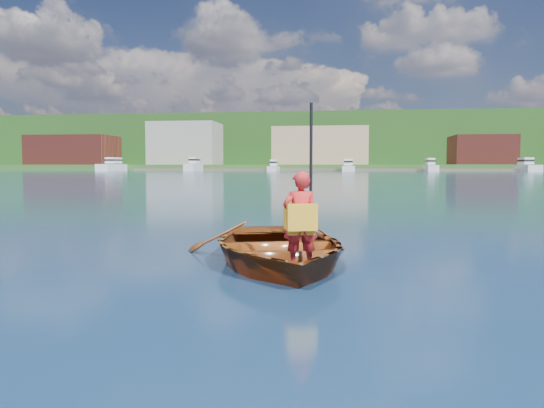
{
  "coord_description": "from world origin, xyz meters",
  "views": [
    {
      "loc": [
        2.18,
        -7.76,
        1.26
      ],
      "look_at": [
        1.27,
        -0.91,
        0.78
      ],
      "focal_mm": 35.0,
      "sensor_mm": 36.0,
      "label": 1
    }
  ],
  "objects_px": {
    "marina_yachts": "(329,167)",
    "rowboat": "(277,247)",
    "dock": "(325,170)",
    "child_paddler": "(301,219)"
  },
  "relations": [
    {
      "from": "rowboat",
      "to": "marina_yachts",
      "type": "bearing_deg",
      "value": 91.21
    },
    {
      "from": "rowboat",
      "to": "dock",
      "type": "xyz_separation_m",
      "value": [
        -4.3,
        148.91,
        0.19
      ]
    },
    {
      "from": "child_paddler",
      "to": "marina_yachts",
      "type": "height_order",
      "value": "marina_yachts"
    },
    {
      "from": "marina_yachts",
      "to": "rowboat",
      "type": "bearing_deg",
      "value": -88.79
    },
    {
      "from": "dock",
      "to": "rowboat",
      "type": "bearing_deg",
      "value": -88.35
    },
    {
      "from": "rowboat",
      "to": "marina_yachts",
      "type": "distance_m",
      "value": 144.27
    },
    {
      "from": "child_paddler",
      "to": "dock",
      "type": "xyz_separation_m",
      "value": [
        -4.67,
        149.74,
        -0.27
      ]
    },
    {
      "from": "rowboat",
      "to": "child_paddler",
      "type": "distance_m",
      "value": 1.02
    },
    {
      "from": "dock",
      "to": "marina_yachts",
      "type": "xyz_separation_m",
      "value": [
        1.25,
        -4.68,
        0.98
      ]
    },
    {
      "from": "rowboat",
      "to": "dock",
      "type": "distance_m",
      "value": 148.97
    }
  ]
}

